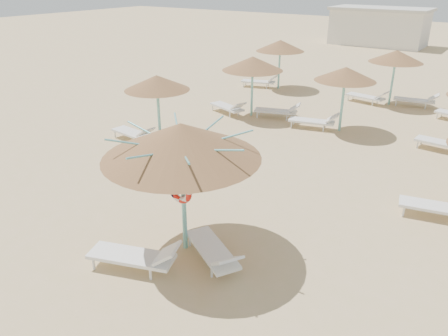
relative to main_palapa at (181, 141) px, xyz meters
The scene contains 6 objects.
ground 2.74m from the main_palapa, 18.46° to the right, with size 120.00×120.00×0.00m, color tan.
main_palapa is the anchor object (origin of this frame).
lounger_main_a 2.71m from the main_palapa, 105.09° to the right, with size 2.16×1.27×0.75m.
lounger_main_b 2.58m from the main_palapa, ahead, with size 2.00×1.50×0.72m.
palapa_field 10.79m from the main_palapa, 76.34° to the left, with size 20.73×13.15×2.73m.
service_hut 35.48m from the main_palapa, 99.57° to the left, with size 8.40×4.40×3.25m.
Camera 1 is at (5.64, -6.72, 6.06)m, focal length 35.00 mm.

